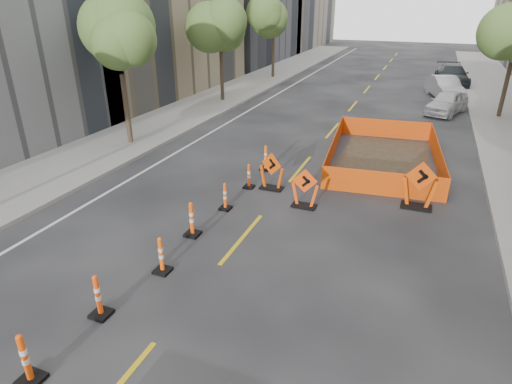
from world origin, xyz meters
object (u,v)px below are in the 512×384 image
at_px(channelizer_3, 98,296).
at_px(chevron_sign_left, 272,171).
at_px(channelizer_4, 161,255).
at_px(parked_car_near, 447,102).
at_px(channelizer_5, 192,219).
at_px(channelizer_6, 225,196).
at_px(parked_car_far, 452,75).
at_px(chevron_sign_right, 420,185).
at_px(parked_car_mid, 445,87).
at_px(chevron_sign_center, 305,188).
at_px(channelizer_8, 266,158).
at_px(channelizer_7, 249,176).
at_px(channelizer_2, 25,359).

relative_size(channelizer_3, chevron_sign_left, 0.75).
height_order(channelizer_4, parked_car_near, parked_car_near).
relative_size(channelizer_5, channelizer_6, 1.15).
distance_m(channelizer_6, parked_car_far, 27.80).
distance_m(chevron_sign_right, parked_car_far, 24.42).
height_order(channelizer_6, parked_car_mid, parked_car_mid).
height_order(chevron_sign_left, parked_car_mid, parked_car_mid).
relative_size(parked_car_near, parked_car_far, 0.75).
bearing_deg(channelizer_6, parked_car_near, 67.64).
distance_m(channelizer_5, chevron_sign_center, 3.97).
distance_m(chevron_sign_left, chevron_sign_center, 1.81).
bearing_deg(channelizer_6, channelizer_4, -89.19).
relative_size(channelizer_8, parked_car_near, 0.26).
distance_m(channelizer_6, chevron_sign_left, 2.30).
bearing_deg(chevron_sign_right, channelizer_7, 173.68).
bearing_deg(channelizer_8, chevron_sign_right, -13.05).
relative_size(channelizer_4, chevron_sign_right, 0.61).
distance_m(channelizer_2, parked_car_near, 25.24).
height_order(channelizer_8, parked_car_near, parked_car_near).
height_order(channelizer_7, parked_car_mid, parked_car_mid).
xyz_separation_m(parked_car_mid, parked_car_far, (0.56, 5.47, 0.04)).
xyz_separation_m(parked_car_near, parked_car_mid, (-0.14, 4.80, 0.05)).
xyz_separation_m(chevron_sign_right, parked_car_near, (0.94, 14.10, -0.15)).
bearing_deg(channelizer_2, parked_car_mid, 76.55).
distance_m(channelizer_3, channelizer_8, 9.58).
distance_m(channelizer_4, chevron_sign_right, 8.58).
xyz_separation_m(channelizer_8, parked_car_far, (7.25, 23.01, 0.25)).
height_order(channelizer_2, channelizer_7, channelizer_2).
distance_m(channelizer_4, parked_car_far, 31.50).
distance_m(channelizer_2, chevron_sign_left, 9.84).
distance_m(channelizer_8, parked_car_near, 14.46).
relative_size(chevron_sign_center, chevron_sign_right, 0.83).
bearing_deg(channelizer_5, parked_car_far, 75.59).
bearing_deg(parked_car_far, chevron_sign_right, -100.83).
bearing_deg(parked_car_far, channelizer_5, -112.06).
relative_size(channelizer_3, channelizer_5, 0.98).
height_order(chevron_sign_left, chevron_sign_center, chevron_sign_left).
height_order(channelizer_8, chevron_sign_center, chevron_sign_center).
xyz_separation_m(channelizer_5, parked_car_near, (6.97, 18.48, 0.14)).
bearing_deg(channelizer_4, channelizer_8, 90.54).
bearing_deg(channelizer_8, parked_car_near, 61.79).
bearing_deg(channelizer_2, parked_car_far, 77.74).
bearing_deg(channelizer_4, parked_car_far, 76.83).
bearing_deg(channelizer_2, channelizer_8, 88.77).
height_order(channelizer_4, channelizer_8, channelizer_8).
relative_size(channelizer_5, chevron_sign_right, 0.65).
distance_m(chevron_sign_center, parked_car_mid, 20.69).
xyz_separation_m(channelizer_4, channelizer_5, (-0.21, 1.91, 0.03)).
bearing_deg(channelizer_5, channelizer_6, 85.31).
bearing_deg(chevron_sign_right, chevron_sign_left, 172.22).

